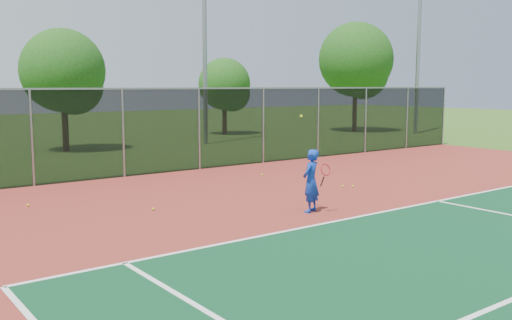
{
  "coord_description": "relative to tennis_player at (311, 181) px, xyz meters",
  "views": [
    {
      "loc": [
        -10.96,
        -6.12,
        3.12
      ],
      "look_at": [
        -2.62,
        5.0,
        1.3
      ],
      "focal_mm": 40.0,
      "sensor_mm": 36.0,
      "label": 1
    }
  ],
  "objects": [
    {
      "name": "ground",
      "position": [
        1.6,
        -4.1,
        -0.8
      ],
      "size": [
        120.0,
        120.0,
        0.0
      ],
      "primitive_type": "plane",
      "color": "#305A19",
      "rests_on": "ground"
    },
    {
      "name": "court_apron",
      "position": [
        1.6,
        -2.1,
        -0.79
      ],
      "size": [
        30.0,
        20.0,
        0.02
      ],
      "primitive_type": "cube",
      "color": "maroon",
      "rests_on": "ground"
    },
    {
      "name": "fence_back",
      "position": [
        1.6,
        7.9,
        0.76
      ],
      "size": [
        30.0,
        0.06,
        3.03
      ],
      "color": "black",
      "rests_on": "court_apron"
    },
    {
      "name": "tennis_player",
      "position": [
        0.0,
        0.0,
        0.0
      ],
      "size": [
        0.67,
        0.7,
        2.41
      ],
      "color": "#1236AB",
      "rests_on": "court_apron"
    },
    {
      "name": "practice_ball_0",
      "position": [
        -3.03,
        2.49,
        -0.75
      ],
      "size": [
        0.07,
        0.07,
        0.07
      ],
      "primitive_type": "sphere",
      "color": "#B9D819",
      "rests_on": "court_apron"
    },
    {
      "name": "practice_ball_1",
      "position": [
        -5.41,
        4.85,
        -0.75
      ],
      "size": [
        0.07,
        0.07,
        0.07
      ],
      "primitive_type": "sphere",
      "color": "#B9D819",
      "rests_on": "court_apron"
    },
    {
      "name": "practice_ball_2",
      "position": [
        2.52,
        5.25,
        -0.75
      ],
      "size": [
        0.07,
        0.07,
        0.07
      ],
      "primitive_type": "sphere",
      "color": "#B9D819",
      "rests_on": "court_apron"
    },
    {
      "name": "practice_ball_3",
      "position": [
        3.11,
        1.96,
        -0.75
      ],
      "size": [
        0.07,
        0.07,
        0.07
      ],
      "primitive_type": "sphere",
      "color": "#B9D819",
      "rests_on": "court_apron"
    },
    {
      "name": "practice_ball_4",
      "position": [
        3.34,
        1.76,
        -0.75
      ],
      "size": [
        0.07,
        0.07,
        0.07
      ],
      "primitive_type": "sphere",
      "color": "#B9D819",
      "rests_on": "court_apron"
    },
    {
      "name": "floodlight_n",
      "position": [
        6.79,
        15.8,
        6.62
      ],
      "size": [
        0.9,
        0.4,
        13.26
      ],
      "color": "gray",
      "rests_on": "ground"
    },
    {
      "name": "floodlight_ne",
      "position": [
        21.41,
        13.34,
        6.62
      ],
      "size": [
        0.9,
        0.4,
        13.26
      ],
      "color": "gray",
      "rests_on": "ground"
    },
    {
      "name": "tree_back_left",
      "position": [
        -0.22,
        16.99,
        2.84
      ],
      "size": [
        3.95,
        3.95,
        5.81
      ],
      "color": "#352213",
      "rests_on": "ground"
    },
    {
      "name": "tree_back_mid",
      "position": [
        11.17,
        20.3,
        2.26
      ],
      "size": [
        3.33,
        3.33,
        4.89
      ],
      "color": "#352213",
      "rests_on": "ground"
    },
    {
      "name": "tree_back_right",
      "position": [
        19.53,
        16.84,
        3.83
      ],
      "size": [
        5.02,
        5.02,
        7.38
      ],
      "color": "#352213",
      "rests_on": "ground"
    }
  ]
}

